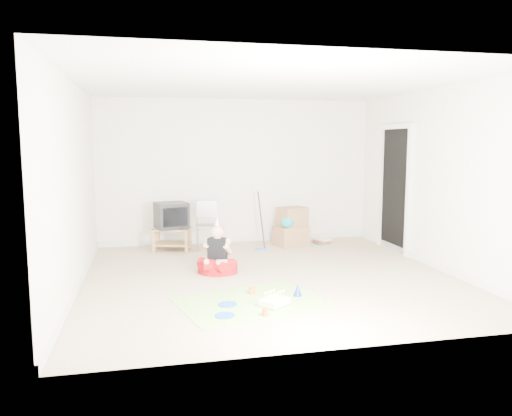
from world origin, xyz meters
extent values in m
plane|color=tan|center=(0.00, 0.00, 0.00)|extent=(5.00, 5.00, 0.00)
cube|color=black|center=(2.48, 1.20, 1.02)|extent=(0.02, 0.90, 2.05)
cube|color=#9F7448|center=(-1.22, 1.97, 0.37)|extent=(0.69, 0.53, 0.03)
cube|color=#9F7448|center=(-1.22, 1.97, 0.12)|extent=(0.69, 0.53, 0.03)
cube|color=#9F7448|center=(-1.53, 1.89, 0.19)|extent=(0.06, 0.06, 0.38)
cube|color=#9F7448|center=(-0.99, 1.75, 0.19)|extent=(0.06, 0.06, 0.38)
cube|color=#9F7448|center=(-1.45, 2.20, 0.19)|extent=(0.06, 0.06, 0.38)
cube|color=#9F7448|center=(-0.91, 2.06, 0.19)|extent=(0.06, 0.06, 0.38)
cube|color=black|center=(-1.22, 1.97, 0.60)|extent=(0.60, 0.54, 0.44)
cube|color=gray|center=(-0.62, 1.93, 0.41)|extent=(0.40, 0.38, 0.03)
cylinder|color=gray|center=(-0.79, 1.94, 0.42)|extent=(0.02, 0.02, 0.85)
cylinder|color=gray|center=(-0.45, 1.92, 0.42)|extent=(0.02, 0.02, 0.85)
cube|color=#9B6E4B|center=(0.87, 1.94, 0.18)|extent=(0.63, 0.54, 0.35)
cube|color=#9B6E4B|center=(0.91, 1.98, 0.52)|extent=(0.56, 0.50, 0.33)
ellipsoid|color=#0D8E95|center=(0.76, 1.78, 0.44)|extent=(0.23, 0.16, 0.19)
cube|color=blue|center=(0.28, 1.68, 0.01)|extent=(0.26, 0.13, 0.03)
cylinder|color=black|center=(0.28, 1.68, 0.50)|extent=(0.08, 0.33, 0.96)
cube|color=#287853|center=(1.47, 1.98, 0.02)|extent=(0.28, 0.33, 0.03)
cube|color=red|center=(1.47, 1.98, 0.05)|extent=(0.29, 0.33, 0.03)
cube|color=beige|center=(1.47, 1.98, 0.08)|extent=(0.29, 0.33, 0.03)
cylinder|color=#AC0F12|center=(-0.67, 0.35, 0.08)|extent=(0.74, 0.74, 0.15)
cube|color=black|center=(-0.67, 0.35, 0.33)|extent=(0.29, 0.24, 0.34)
sphere|color=tan|center=(-0.67, 0.35, 0.59)|extent=(0.24, 0.24, 0.18)
cone|color=silver|center=(-0.67, 0.35, 0.75)|extent=(0.09, 0.09, 0.14)
cube|color=#FF35A0|center=(-0.47, -1.05, 0.00)|extent=(1.87, 1.54, 0.01)
cube|color=white|center=(-0.24, -1.23, 0.05)|extent=(0.38, 0.37, 0.08)
cube|color=#3CA861|center=(-0.24, -1.23, 0.01)|extent=(0.38, 0.37, 0.01)
cylinder|color=beige|center=(-0.30, -1.33, 0.12)|extent=(0.01, 0.01, 0.07)
cylinder|color=beige|center=(-0.25, -1.29, 0.12)|extent=(0.01, 0.01, 0.07)
cylinder|color=beige|center=(-0.21, -1.26, 0.12)|extent=(0.01, 0.01, 0.07)
cylinder|color=beige|center=(-0.17, -1.23, 0.12)|extent=(0.01, 0.01, 0.07)
cylinder|color=beige|center=(-0.13, -1.20, 0.12)|extent=(0.01, 0.01, 0.07)
cylinder|color=beige|center=(-0.35, -1.25, 0.12)|extent=(0.01, 0.01, 0.07)
cylinder|color=beige|center=(-0.31, -1.22, 0.12)|extent=(0.01, 0.01, 0.07)
cylinder|color=beige|center=(-0.27, -1.19, 0.12)|extent=(0.01, 0.01, 0.07)
cylinder|color=beige|center=(-0.23, -1.16, 0.12)|extent=(0.01, 0.01, 0.07)
cylinder|color=blue|center=(-0.75, -1.10, 0.01)|extent=(0.23, 0.23, 0.01)
cylinder|color=blue|center=(-0.84, -1.45, 0.01)|extent=(0.27, 0.27, 0.01)
cylinder|color=#E35719|center=(-0.40, -0.75, 0.05)|extent=(0.10, 0.10, 0.09)
cylinder|color=#E35719|center=(-0.42, -1.53, 0.05)|extent=(0.09, 0.09, 0.08)
cone|color=#1936B2|center=(0.12, -0.94, 0.08)|extent=(0.13, 0.13, 0.15)
camera|label=1|loc=(-1.59, -6.47, 1.82)|focal=35.00mm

